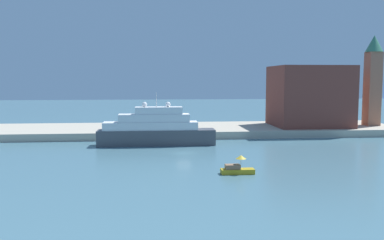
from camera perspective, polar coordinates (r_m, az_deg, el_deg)
name	(u,v)px	position (r m, az deg, el deg)	size (l,w,h in m)	color
ground	(184,153)	(74.63, -1.14, -4.62)	(400.00, 400.00, 0.00)	slate
quay_dock	(176,130)	(101.17, -2.28, -1.41)	(110.00, 22.05, 1.71)	#B7AD99
large_yacht	(155,130)	(83.44, -5.16, -1.39)	(23.74, 4.26, 10.73)	#4C4C51
small_motorboat	(237,168)	(58.66, 6.28, -6.72)	(4.75, 1.55, 2.67)	#B7991E
harbor_building	(309,96)	(106.44, 16.03, 3.22)	(17.91, 15.41, 14.96)	brown
bell_tower	(373,77)	(112.87, 23.90, 5.55)	(4.31, 4.31, 22.60)	#9E664C
parked_car	(115,128)	(94.39, -10.62, -1.11)	(4.12, 1.89, 1.48)	#B21E1E
person_figure	(136,128)	(92.68, -7.77, -1.08)	(0.36, 0.36, 1.74)	#4C4C4C
mooring_bollard	(160,130)	(91.02, -4.42, -1.41)	(0.48, 0.48, 0.85)	black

